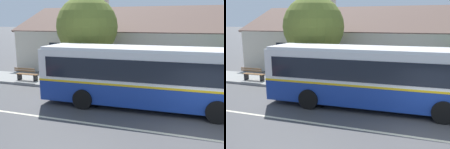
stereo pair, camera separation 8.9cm
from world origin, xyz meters
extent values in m
plane|color=#424244|center=(0.00, 0.00, 0.00)|extent=(300.00, 300.00, 0.00)
cube|color=gray|center=(0.00, 6.00, 0.07)|extent=(60.00, 3.00, 0.15)
cube|color=beige|center=(0.00, 0.00, 0.00)|extent=(60.00, 0.16, 0.01)
cube|color=beige|center=(-2.32, 14.31, 1.72)|extent=(26.82, 10.70, 3.43)
cube|color=brown|center=(-2.32, 11.63, 4.50)|extent=(27.42, 5.41, 2.28)
cube|color=brown|center=(-2.32, 16.98, 4.50)|extent=(27.42, 5.41, 2.28)
cube|color=beige|center=(-9.69, 15.38, 6.06)|extent=(0.70, 0.70, 1.20)
cube|color=black|center=(-11.71, 8.93, 1.89)|extent=(1.10, 0.06, 1.30)
cube|color=black|center=(-2.32, 8.93, 1.89)|extent=(1.10, 0.06, 1.30)
cube|color=navy|center=(-2.92, 2.90, 0.79)|extent=(10.71, 2.80, 1.03)
cube|color=gold|center=(-2.92, 2.90, 1.36)|extent=(10.73, 2.82, 0.10)
cube|color=white|center=(-2.92, 2.90, 2.16)|extent=(10.71, 2.80, 1.51)
cube|color=white|center=(-2.92, 2.90, 2.98)|extent=(10.49, 2.67, 0.12)
cube|color=black|center=(-2.96, 4.16, 2.06)|extent=(9.79, 0.31, 1.01)
cube|color=black|center=(-2.89, 1.64, 2.06)|extent=(9.79, 0.31, 1.01)
cube|color=#B21919|center=(-4.29, 4.13, 0.79)|extent=(2.98, 0.11, 0.72)
cylinder|color=black|center=(0.34, 4.24, 0.50)|extent=(1.01, 0.31, 1.00)
cylinder|color=black|center=(0.41, 1.74, 0.50)|extent=(1.01, 0.31, 1.00)
cylinder|color=black|center=(-5.88, 4.07, 0.50)|extent=(1.01, 0.31, 1.00)
cylinder|color=black|center=(-5.81, 1.57, 0.50)|extent=(1.01, 0.31, 1.00)
cube|color=brown|center=(-11.91, 5.49, 0.60)|extent=(1.69, 0.10, 0.04)
cube|color=brown|center=(-11.91, 5.34, 0.60)|extent=(1.69, 0.10, 0.04)
cube|color=brown|center=(-11.91, 5.20, 0.60)|extent=(1.69, 0.10, 0.04)
cube|color=brown|center=(-11.91, 5.07, 0.90)|extent=(1.69, 0.04, 0.10)
cube|color=brown|center=(-11.91, 5.07, 1.04)|extent=(1.69, 0.04, 0.10)
cube|color=black|center=(-11.23, 5.34, 0.38)|extent=(0.08, 0.43, 0.45)
cube|color=black|center=(-12.58, 5.34, 0.38)|extent=(0.08, 0.43, 0.45)
cylinder|color=#4C3828|center=(-7.82, 6.80, 1.28)|extent=(0.43, 0.43, 2.55)
sphere|color=olive|center=(-7.82, 6.80, 3.92)|extent=(4.21, 4.21, 4.21)
sphere|color=olive|center=(-8.09, 7.08, 3.29)|extent=(3.06, 3.06, 3.06)
camera|label=1|loc=(-0.66, -9.20, 4.30)|focal=40.00mm
camera|label=2|loc=(-0.58, -9.17, 4.30)|focal=40.00mm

